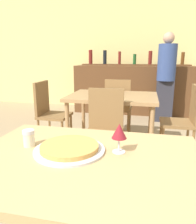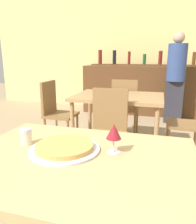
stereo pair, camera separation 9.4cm
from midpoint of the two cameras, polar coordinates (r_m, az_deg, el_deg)
wall_back at (r=5.44m, az=12.95°, el=15.51°), size 8.00×0.05×2.80m
dining_table_near at (r=1.16m, az=-2.93°, el=-14.99°), size 1.19×0.89×0.75m
dining_table_far at (r=2.80m, az=6.27°, el=2.64°), size 1.11×0.80×0.77m
bar_counter at (r=4.99m, az=12.04°, el=5.64°), size 2.60×0.56×1.05m
bar_back_shelf at (r=5.08m, az=11.95°, el=12.63°), size 2.39×0.24×0.35m
chair_far_side_front at (r=2.30m, az=3.72°, el=-3.85°), size 0.40×0.40×0.92m
chair_far_side_back at (r=3.39m, az=7.87°, el=1.93°), size 0.40×0.40×0.92m
chair_far_side_left at (r=3.11m, az=-10.13°, el=0.73°), size 0.40×0.40×0.92m
chair_far_side_right at (r=2.83m, az=24.15°, el=-1.62°), size 0.40×0.40×0.92m
pizza_tray at (r=1.21m, az=-6.49°, el=-9.20°), size 0.38×0.38×0.04m
cheese_shaker at (r=1.32m, az=-16.32°, el=-6.15°), size 0.07×0.07×0.10m
person_standing at (r=4.37m, az=20.24°, el=9.01°), size 0.34×0.34×1.68m
wine_glass at (r=1.14m, az=6.51°, el=-5.30°), size 0.08×0.08×0.16m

